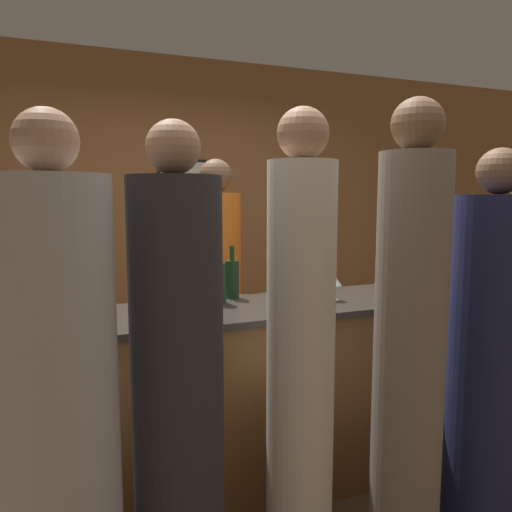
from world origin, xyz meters
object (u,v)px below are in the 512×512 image
bartender (217,305)px  guest_4 (300,358)px  guest_3 (60,427)px  wine_bottle_0 (232,278)px  guest_1 (490,358)px  wine_bottle_2 (219,282)px  guest_0 (409,349)px  guest_2 (178,393)px  wine_bottle_1 (200,295)px

bartender → guest_4: guest_4 is taller
guest_3 → wine_bottle_0: bearing=46.7°
guest_3 → wine_bottle_0: 1.38m
guest_1 → wine_bottle_0: guest_1 is taller
wine_bottle_0 → wine_bottle_2: size_ratio=1.03×
guest_0 → guest_1: bearing=3.2°
bartender → wine_bottle_0: 0.62m
guest_2 → guest_3: 0.43m
guest_1 → wine_bottle_1: size_ratio=5.64×
guest_0 → wine_bottle_1: bearing=146.4°
bartender → guest_0: guest_0 is taller
guest_2 → guest_4: (0.52, 0.02, 0.06)m
guest_2 → guest_4: guest_4 is taller
bartender → guest_1: bearing=120.5°
guest_4 → bartender: bearing=86.9°
bartender → guest_1: bartender is taller
guest_4 → wine_bottle_2: 0.78m
guest_0 → guest_1: 0.51m
guest_2 → wine_bottle_1: 0.55m
bartender → wine_bottle_2: bartender is taller
guest_0 → wine_bottle_0: guest_0 is taller
guest_0 → guest_4: bearing=165.6°
guest_0 → guest_1: (0.49, 0.03, -0.11)m
guest_0 → guest_2: guest_0 is taller
guest_2 → wine_bottle_2: guest_2 is taller
guest_0 → guest_4: (-0.46, 0.12, -0.02)m
guest_2 → guest_3: (-0.41, -0.11, -0.01)m
guest_0 → wine_bottle_1: guest_0 is taller
guest_2 → wine_bottle_1: size_ratio=5.79×
guest_3 → guest_4: 0.95m
guest_0 → guest_3: 1.40m
bartender → guest_3: bearing=56.6°
guest_3 → guest_4: guest_4 is taller
guest_4 → wine_bottle_2: (-0.12, 0.74, 0.21)m
guest_1 → guest_3: guest_3 is taller
guest_4 → wine_bottle_2: bearing=99.0°
guest_2 → wine_bottle_2: 0.90m
bartender → guest_1: size_ratio=1.02×
bartender → wine_bottle_1: bearing=68.4°
guest_3 → guest_1: bearing=1.5°
guest_3 → guest_4: (0.93, 0.14, 0.07)m
guest_0 → wine_bottle_2: (-0.58, 0.86, 0.19)m
wine_bottle_0 → wine_bottle_2: (-0.11, -0.11, 0.00)m
guest_1 → guest_2: bearing=177.4°
guest_1 → guest_4: size_ratio=0.93×
guest_2 → wine_bottle_1: guest_2 is taller
guest_0 → wine_bottle_0: bearing=115.5°
guest_1 → wine_bottle_0: bearing=135.5°
wine_bottle_1 → guest_2: bearing=-115.8°
bartender → guest_0: (0.38, -1.51, 0.08)m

